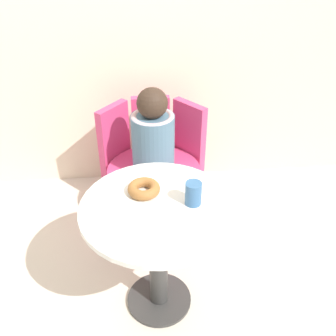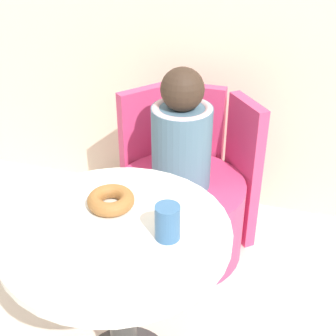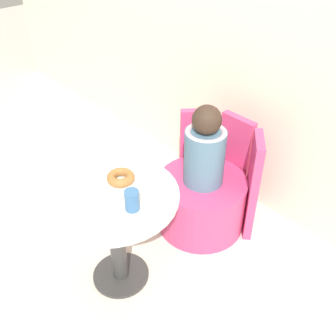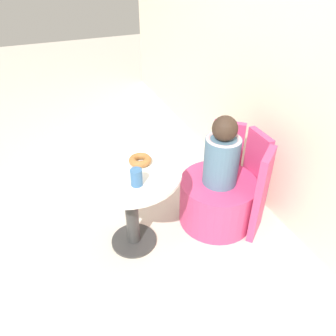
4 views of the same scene
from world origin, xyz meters
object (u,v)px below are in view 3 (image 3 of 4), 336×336
donut (121,177)px  tub_chair (201,202)px  cup (132,200)px  round_table (115,217)px  child_figure (205,149)px

donut → tub_chair: bearing=83.1°
donut → cup: bearing=-23.4°
donut → cup: (0.20, -0.09, 0.03)m
round_table → tub_chair: bearing=88.7°
child_figure → donut: (-0.07, -0.56, 0.05)m
tub_chair → donut: (-0.07, -0.56, 0.46)m
tub_chair → donut: bearing=-96.9°
tub_chair → child_figure: bearing=-90.0°
round_table → child_figure: size_ratio=1.29×
round_table → child_figure: child_figure is taller
round_table → child_figure: (0.01, 0.66, 0.13)m
round_table → tub_chair: 0.71m
round_table → cup: bearing=2.4°
tub_chair → cup: cup is taller
round_table → donut: bearing=119.1°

